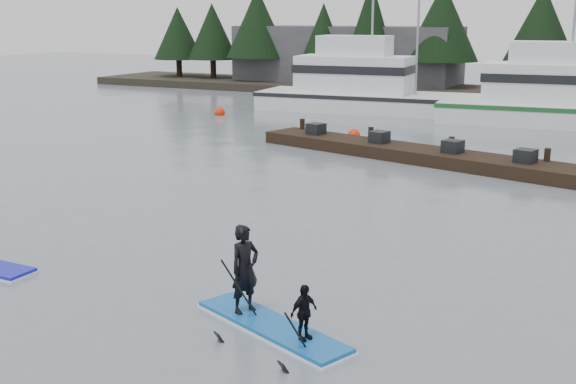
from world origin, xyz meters
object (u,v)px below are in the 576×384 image
at_px(fishing_boat_large, 375,101).
at_px(paddleboard_duo, 264,297).
at_px(floating_dock, 419,154).
at_px(fishing_boat_medium, 572,114).

distance_m(fishing_boat_large, paddleboard_duo, 32.63).
distance_m(fishing_boat_large, floating_dock, 15.77).
bearing_deg(fishing_boat_medium, paddleboard_duo, -99.74).
relative_size(fishing_boat_large, paddleboard_duo, 4.34).
bearing_deg(fishing_boat_medium, fishing_boat_large, 170.65).
distance_m(floating_dock, paddleboard_duo, 17.36).
xyz_separation_m(fishing_boat_large, fishing_boat_medium, (11.61, -0.81, -0.04)).
height_order(fishing_boat_large, paddleboard_duo, fishing_boat_large).
bearing_deg(fishing_boat_medium, floating_dock, -114.06).
relative_size(fishing_boat_large, fishing_boat_medium, 1.04).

